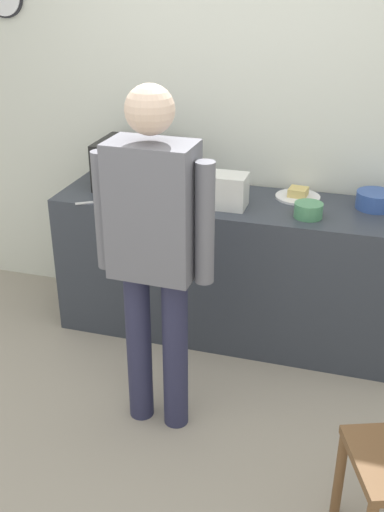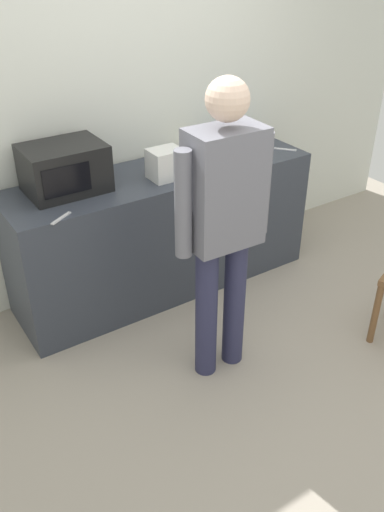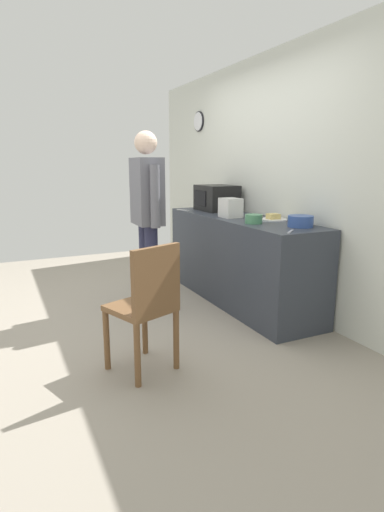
{
  "view_description": "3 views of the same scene",
  "coord_description": "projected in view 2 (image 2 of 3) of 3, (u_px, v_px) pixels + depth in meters",
  "views": [
    {
      "loc": [
        0.77,
        -2.17,
        2.23
      ],
      "look_at": [
        -0.12,
        0.83,
        0.71
      ],
      "focal_mm": 42.41,
      "sensor_mm": 36.0,
      "label": 1
    },
    {
      "loc": [
        -1.7,
        -1.82,
        2.37
      ],
      "look_at": [
        -0.08,
        0.64,
        0.58
      ],
      "focal_mm": 38.14,
      "sensor_mm": 36.0,
      "label": 2
    },
    {
      "loc": [
        3.73,
        -1.08,
        1.47
      ],
      "look_at": [
        0.06,
        0.65,
        0.56
      ],
      "focal_mm": 28.86,
      "sensor_mm": 36.0,
      "label": 3
    }
  ],
  "objects": [
    {
      "name": "kitchen_counter",
      "position": [
        163.0,
        231.0,
        3.98
      ],
      "size": [
        2.22,
        0.62,
        0.92
      ],
      "primitive_type": "cube",
      "color": "#333842",
      "rests_on": "ground_plane"
    },
    {
      "name": "person_standing",
      "position": [
        224.0,
        216.0,
        2.9
      ],
      "size": [
        0.59,
        0.25,
        1.78
      ],
      "color": "#292A49",
      "rests_on": "ground_plane"
    },
    {
      "name": "salad_bowl",
      "position": [
        244.0,
        138.0,
        4.18
      ],
      "size": [
        0.23,
        0.23,
        0.1
      ],
      "primitive_type": "cylinder",
      "color": "#33519E",
      "rests_on": "kitchen_counter"
    },
    {
      "name": "ground_plane",
      "position": [
        261.0,
        379.0,
        3.33
      ],
      "size": [
        6.0,
        6.0,
        0.0
      ],
      "primitive_type": "plane",
      "color": "#9E9384"
    },
    {
      "name": "sandwich_plate",
      "position": [
        192.0,
        152.0,
        4.01
      ],
      "size": [
        0.28,
        0.28,
        0.07
      ],
      "color": "white",
      "rests_on": "kitchen_counter"
    },
    {
      "name": "cereal_bowl",
      "position": [
        226.0,
        159.0,
        3.83
      ],
      "size": [
        0.16,
        0.16,
        0.08
      ],
      "primitive_type": "cylinder",
      "color": "#4C8E60",
      "rests_on": "kitchen_counter"
    },
    {
      "name": "fork_utensil",
      "position": [
        61.0,
        218.0,
        3.14
      ],
      "size": [
        0.16,
        0.11,
        0.01
      ],
      "primitive_type": "cube",
      "rotation": [
        0.0,
        0.0,
        0.55
      ],
      "color": "silver",
      "rests_on": "kitchen_counter"
    },
    {
      "name": "microwave",
      "position": [
        64.0,
        168.0,
        3.41
      ],
      "size": [
        0.5,
        0.39,
        0.3
      ],
      "color": "black",
      "rests_on": "kitchen_counter"
    },
    {
      "name": "spoon_utensil",
      "position": [
        285.0,
        149.0,
        4.11
      ],
      "size": [
        0.12,
        0.14,
        0.01
      ],
      "primitive_type": "cube",
      "rotation": [
        0.0,
        0.0,
        2.27
      ],
      "color": "silver",
      "rests_on": "kitchen_counter"
    },
    {
      "name": "back_wall",
      "position": [
        126.0,
        105.0,
        3.79
      ],
      "size": [
        5.4,
        0.13,
        2.6
      ],
      "color": "silver",
      "rests_on": "ground_plane"
    },
    {
      "name": "toaster",
      "position": [
        166.0,
        164.0,
        3.6
      ],
      "size": [
        0.22,
        0.18,
        0.2
      ],
      "primitive_type": "cube",
      "color": "silver",
      "rests_on": "kitchen_counter"
    }
  ]
}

